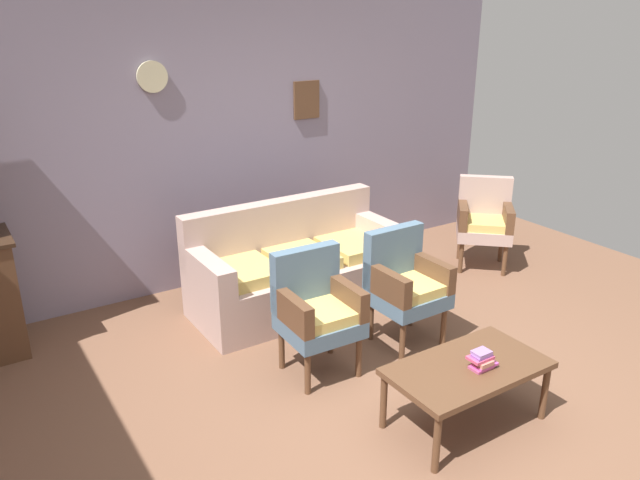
# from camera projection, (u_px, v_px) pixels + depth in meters

# --- Properties ---
(ground_plane) EXTENTS (7.68, 7.68, 0.00)m
(ground_plane) POSITION_uv_depth(u_px,v_px,m) (397.00, 410.00, 4.08)
(ground_plane) COLOR brown
(wall_back_with_decor) EXTENTS (6.40, 0.09, 2.70)m
(wall_back_with_decor) POSITION_uv_depth(u_px,v_px,m) (221.00, 140.00, 5.68)
(wall_back_with_decor) COLOR gray
(wall_back_with_decor) RESTS_ON ground
(floral_couch) EXTENTS (1.86, 0.81, 0.90)m
(floral_couch) POSITION_uv_depth(u_px,v_px,m) (297.00, 270.00, 5.44)
(floral_couch) COLOR tan
(floral_couch) RESTS_ON ground
(armchair_row_middle) EXTENTS (0.53, 0.51, 0.90)m
(armchair_row_middle) POSITION_uv_depth(u_px,v_px,m) (316.00, 307.00, 4.38)
(armchair_row_middle) COLOR slate
(armchair_row_middle) RESTS_ON ground
(armchair_near_cabinet) EXTENTS (0.53, 0.50, 0.90)m
(armchair_near_cabinet) POSITION_uv_depth(u_px,v_px,m) (405.00, 282.00, 4.79)
(armchair_near_cabinet) COLOR slate
(armchair_near_cabinet) RESTS_ON ground
(wingback_chair_by_fireplace) EXTENTS (0.71, 0.71, 0.90)m
(wingback_chair_by_fireplace) POSITION_uv_depth(u_px,v_px,m) (484.00, 219.00, 6.22)
(wingback_chair_by_fireplace) COLOR tan
(wingback_chair_by_fireplace) RESTS_ON ground
(coffee_table) EXTENTS (1.00, 0.56, 0.42)m
(coffee_table) POSITION_uv_depth(u_px,v_px,m) (467.00, 371.00, 3.84)
(coffee_table) COLOR brown
(coffee_table) RESTS_ON ground
(book_stack_on_table) EXTENTS (0.18, 0.12, 0.12)m
(book_stack_on_table) POSITION_uv_depth(u_px,v_px,m) (482.00, 360.00, 3.77)
(book_stack_on_table) COLOR #AF4B78
(book_stack_on_table) RESTS_ON coffee_table
(floor_vase_by_wall) EXTENTS (0.19, 0.19, 0.57)m
(floor_vase_by_wall) POSITION_uv_depth(u_px,v_px,m) (472.00, 212.00, 7.12)
(floor_vase_by_wall) COLOR brown
(floor_vase_by_wall) RESTS_ON ground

